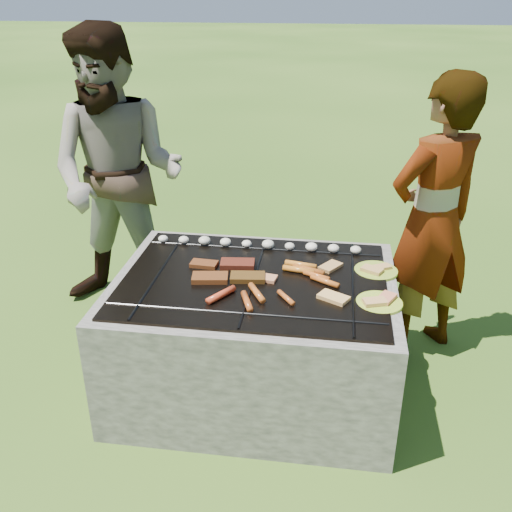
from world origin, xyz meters
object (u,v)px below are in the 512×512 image
at_px(fire_pit, 255,338).
at_px(plate_near, 380,302).
at_px(cook, 433,221).
at_px(bystander, 118,176).
at_px(plate_far, 376,270).

relative_size(fire_pit, plate_near, 5.94).
distance_m(fire_pit, cook, 1.08).
bearing_deg(plate_near, fire_pit, 165.83).
height_order(fire_pit, cook, cook).
bearing_deg(cook, plate_near, 32.27).
height_order(fire_pit, plate_near, plate_near).
distance_m(fire_pit, plate_near, 0.67).
relative_size(plate_near, cook, 0.15).
bearing_deg(bystander, fire_pit, -35.99).
bearing_deg(fire_pit, plate_far, 15.97).
bearing_deg(plate_near, plate_far, 90.35).
height_order(fire_pit, plate_far, plate_far).
xyz_separation_m(plate_far, plate_near, (0.00, -0.30, 0.00)).
xyz_separation_m(plate_far, cook, (0.29, 0.33, 0.14)).
xyz_separation_m(fire_pit, bystander, (-0.91, 0.73, 0.55)).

